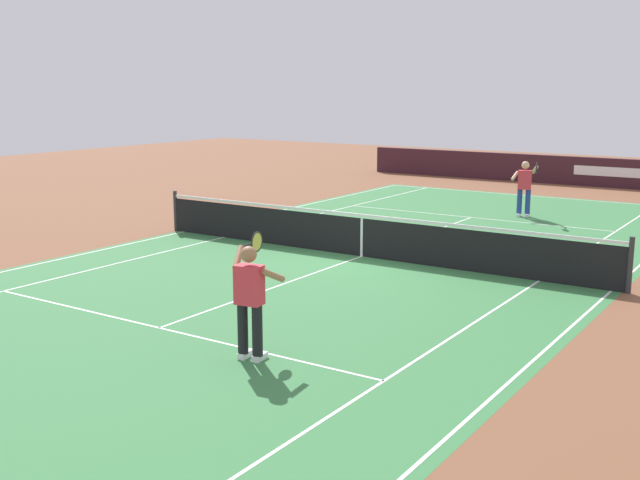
# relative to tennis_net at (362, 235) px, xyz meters

# --- Properties ---
(ground_plane) EXTENTS (60.00, 60.00, 0.00)m
(ground_plane) POSITION_rel_tennis_net_xyz_m (0.00, 0.00, -0.49)
(ground_plane) COLOR brown
(court_slab) EXTENTS (24.20, 11.40, 0.00)m
(court_slab) POSITION_rel_tennis_net_xyz_m (0.00, 0.00, -0.49)
(court_slab) COLOR #387A42
(court_slab) RESTS_ON ground_plane
(court_line_markings) EXTENTS (23.85, 11.05, 0.01)m
(court_line_markings) POSITION_rel_tennis_net_xyz_m (0.00, 0.00, -0.49)
(court_line_markings) COLOR white
(court_line_markings) RESTS_ON ground_plane
(tennis_net) EXTENTS (0.10, 11.70, 1.08)m
(tennis_net) POSITION_rel_tennis_net_xyz_m (0.00, 0.00, 0.00)
(tennis_net) COLOR #2D2D33
(tennis_net) RESTS_ON ground_plane
(stadium_barrier) EXTENTS (0.26, 17.00, 1.12)m
(stadium_barrier) POSITION_rel_tennis_net_xyz_m (-15.90, 0.01, 0.07)
(stadium_barrier) COLOR #381923
(stadium_barrier) RESTS_ON ground_plane
(tennis_player_near) EXTENTS (1.03, 0.81, 1.70)m
(tennis_player_near) POSITION_rel_tennis_net_xyz_m (6.71, 2.13, 0.44)
(tennis_player_near) COLOR black
(tennis_player_near) RESTS_ON ground_plane
(tennis_player_far) EXTENTS (0.98, 0.87, 1.70)m
(tennis_player_far) POSITION_rel_tennis_net_xyz_m (-7.41, 1.23, 0.44)
(tennis_player_far) COLOR navy
(tennis_player_far) RESTS_ON ground_plane
(tennis_ball) EXTENTS (0.07, 0.07, 0.07)m
(tennis_ball) POSITION_rel_tennis_net_xyz_m (-3.20, -1.80, -0.46)
(tennis_ball) COLOR #CCE01E
(tennis_ball) RESTS_ON ground_plane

